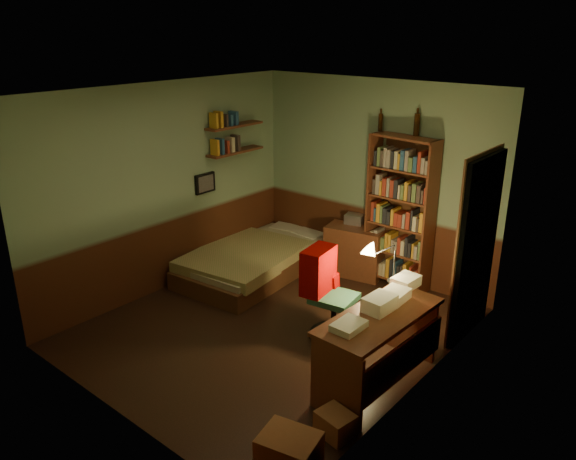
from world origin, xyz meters
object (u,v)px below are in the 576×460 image
Objects in this scene: office_chair at (334,297)px; cardboard_box_a at (289,454)px; bookshelf at (400,214)px; cardboard_box_b at (335,424)px; dresser at (355,251)px; bed at (256,250)px; desk_lamp at (395,252)px; mini_stereo at (354,219)px; desk at (378,349)px.

office_chair is 2.05m from cardboard_box_a.
bookshelf reaches higher than cardboard_box_b.
office_chair is (0.73, -1.50, 0.15)m from dresser.
bed is at bearing 136.87° from cardboard_box_a.
dresser is 1.14× the size of desk_lamp.
dresser is 0.44m from mini_stereo.
desk reaches higher than cardboard_box_a.
cardboard_box_a is at bearing -75.84° from dresser.
office_chair is at bearing 116.05° from cardboard_box_a.
desk_lamp is 0.69× the size of office_chair.
office_chair is at bearing -78.24° from mini_stereo.
desk_lamp is (-0.26, 0.69, 0.70)m from desk.
bookshelf is at bearing 106.81° from cardboard_box_a.
cardboard_box_a is (1.62, -3.33, -0.18)m from dresser.
mini_stereo is (0.97, 0.92, 0.42)m from bed.
dresser is 2.60× the size of cardboard_box_b.
desk is (2.62, -1.13, 0.05)m from bed.
cardboard_box_a is (2.70, -2.53, -0.16)m from bed.
dresser is at bearing 107.54° from office_chair.
bed reaches higher than cardboard_box_b.
cardboard_box_a is 1.48× the size of cardboard_box_b.
desk is 0.89m from cardboard_box_b.
bookshelf reaches higher than cardboard_box_a.
office_chair is (-0.80, 0.42, 0.12)m from desk.
bed is 1.95m from office_chair.
cardboard_box_b is at bearing -40.65° from bed.
bookshelf is (1.67, 0.88, 0.66)m from bed.
desk reaches higher than cardboard_box_b.
mini_stereo is 0.12× the size of bookshelf.
bookshelf is 1.49m from desk_lamp.
bookshelf reaches higher than desk.
cardboard_box_a is at bearing -48.03° from bed.
mini_stereo is 0.17× the size of desk.
cardboard_box_b is (1.76, -2.89, -0.64)m from mini_stereo.
bookshelf is at bearing 109.44° from desk_lamp.
bookshelf is at bearing 86.59° from office_chair.
office_chair is at bearing -78.45° from bookshelf.
office_chair is at bearing 154.91° from desk.
dresser is at bearing -165.34° from bookshelf.
dresser is at bearing 31.49° from bed.
office_chair reaches higher than mini_stereo.
desk_lamp reaches higher than bed.
office_chair is (1.81, -0.71, 0.17)m from bed.
bed is 3.38m from cardboard_box_b.
dresser reaches higher than bed.
bed is 2.82× the size of dresser.
dresser is at bearing 131.18° from desk.
mini_stereo is at bearing 118.20° from dresser.
bookshelf is at bearing 110.46° from cardboard_box_b.
desk_lamp is at bearing -56.00° from dresser.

